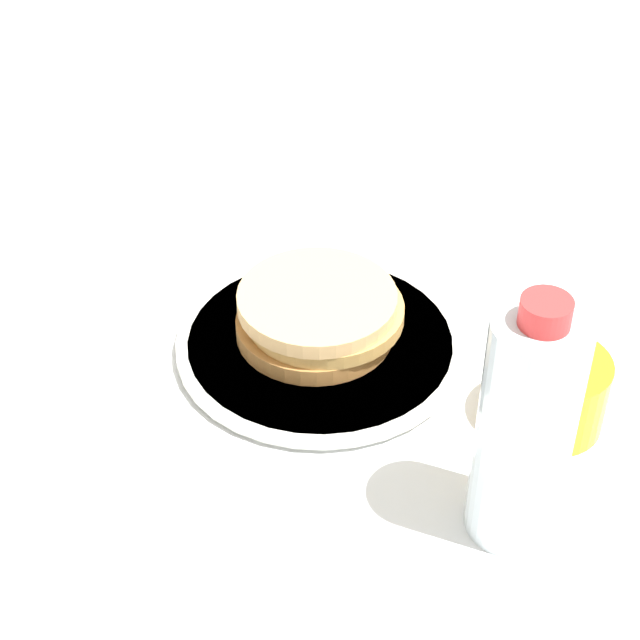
% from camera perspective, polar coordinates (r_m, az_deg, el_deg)
% --- Properties ---
extents(ground_plane, '(4.00, 4.00, 0.00)m').
position_cam_1_polar(ground_plane, '(0.91, 0.58, -1.15)').
color(ground_plane, white).
extents(plate, '(0.24, 0.24, 0.01)m').
position_cam_1_polar(plate, '(0.90, 0.00, -1.28)').
color(plate, silver).
rests_on(plate, ground_plane).
extents(pancake_stack, '(0.13, 0.14, 0.04)m').
position_cam_1_polar(pancake_stack, '(0.89, -0.04, 0.25)').
color(pancake_stack, '#B77B3E').
rests_on(pancake_stack, plate).
extents(juice_glass, '(0.08, 0.08, 0.06)m').
position_cam_1_polar(juice_glass, '(0.84, 12.33, -3.75)').
color(juice_glass, orange).
rests_on(juice_glass, ground_plane).
extents(water_bottle_near, '(0.06, 0.06, 0.20)m').
position_cam_1_polar(water_bottle_near, '(0.72, 10.90, -5.73)').
color(water_bottle_near, silver).
rests_on(water_bottle_near, ground_plane).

